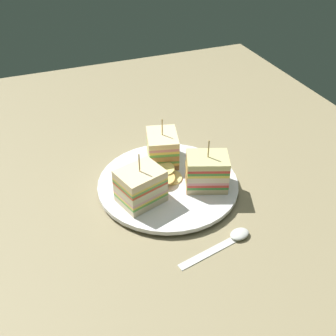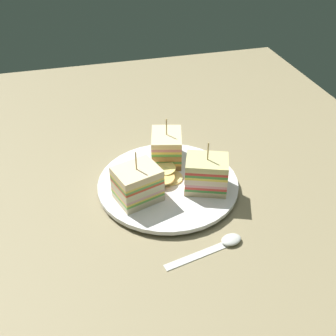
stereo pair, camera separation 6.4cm
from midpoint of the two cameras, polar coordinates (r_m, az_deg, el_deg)
The scene contains 7 objects.
ground_plane at distance 73.07cm, azimuth -2.53°, elevation -3.42°, with size 120.16×97.46×1.80cm, color #877957.
plate at distance 71.97cm, azimuth -2.56°, elevation -2.36°, with size 24.60×24.60×1.38cm.
sandwich_wedge_0 at distance 69.09cm, azimuth 2.77°, elevation -0.57°, with size 7.38×8.39×9.20cm.
sandwich_wedge_1 at distance 75.33cm, azimuth -3.23°, elevation 2.73°, with size 8.13×6.98×8.82cm.
sandwich_wedge_2 at distance 66.28cm, azimuth -6.61°, elevation -2.63°, with size 7.44×8.34×9.31cm.
chip_pile at distance 71.63cm, azimuth -3.18°, elevation -1.15°, with size 6.80×7.22×1.98cm.
spoon at distance 63.00cm, azimuth 5.71°, elevation -10.01°, with size 4.45×13.38×1.00cm.
Camera 1 is at (52.39, -20.63, 45.78)cm, focal length 43.75 mm.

